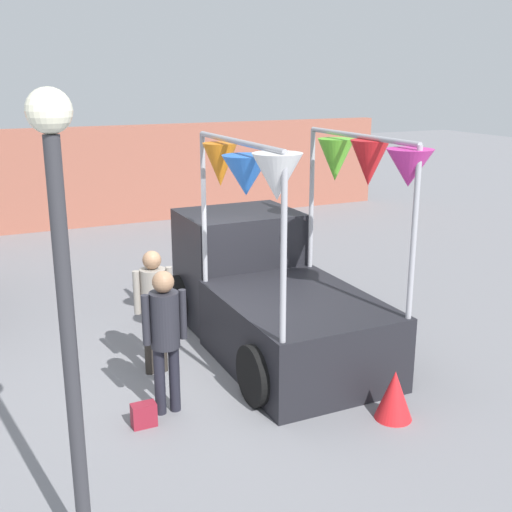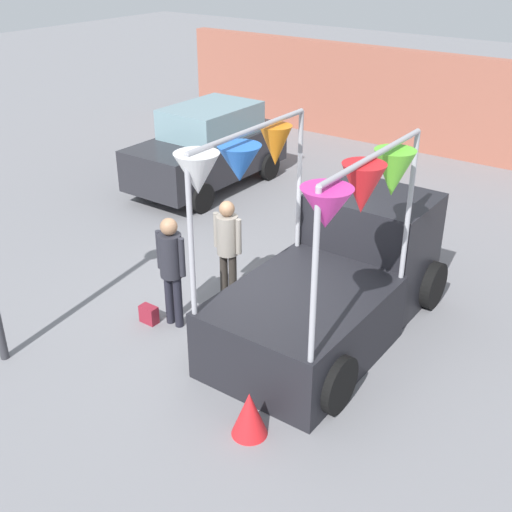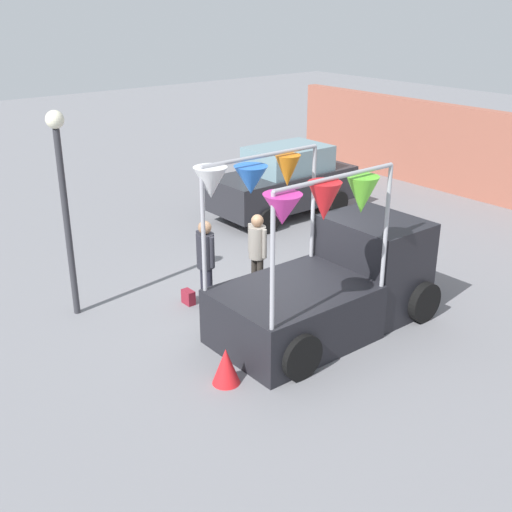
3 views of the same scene
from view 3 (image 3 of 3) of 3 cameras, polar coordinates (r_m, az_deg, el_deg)
name	(u,v)px [view 3 (image 3 of 3)]	position (r m, az deg, el deg)	size (l,w,h in m)	color
ground_plane	(269,310)	(12.32, 1.15, -4.84)	(60.00, 60.00, 0.00)	slate
vendor_truck	(335,278)	(11.53, 7.03, -1.95)	(2.54, 4.18, 3.15)	black
parked_car	(285,181)	(17.41, 2.56, 6.65)	(1.88, 4.00, 1.88)	#26262B
person_customer	(206,256)	(12.04, -4.50, 0.01)	(0.53, 0.34, 1.76)	black
person_vendor	(257,247)	(12.52, 0.12, 0.78)	(0.53, 0.34, 1.70)	#2D2823
handbag	(188,297)	(12.58, -6.03, -3.65)	(0.28, 0.16, 0.28)	maroon
street_lamp	(63,186)	(11.81, -16.82, 6.01)	(0.32, 0.32, 3.81)	#333338
folded_kite_bundle_crimson	(226,366)	(10.02, -2.69, -9.74)	(0.44, 0.44, 0.60)	red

